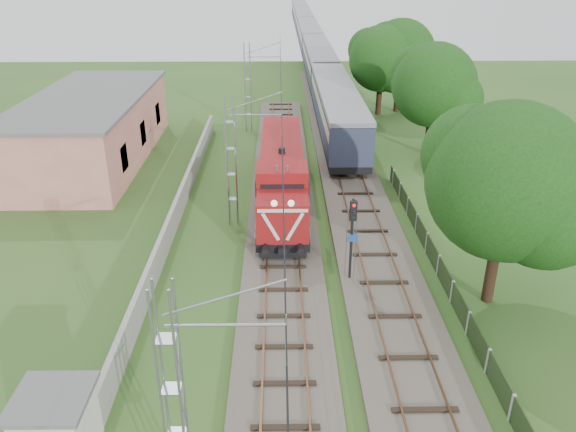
{
  "coord_description": "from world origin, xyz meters",
  "views": [
    {
      "loc": [
        -0.13,
        -19.41,
        15.09
      ],
      "look_at": [
        0.3,
        8.19,
        2.2
      ],
      "focal_mm": 35.0,
      "sensor_mm": 36.0,
      "label": 1
    }
  ],
  "objects_px": {
    "signal_post": "(352,227)",
    "relay_hut": "(57,426)",
    "locomotive": "(282,173)",
    "coach_rake": "(309,35)"
  },
  "relations": [
    {
      "from": "locomotive",
      "to": "signal_post",
      "type": "relative_size",
      "value": 3.59
    },
    {
      "from": "locomotive",
      "to": "relay_hut",
      "type": "distance_m",
      "value": 21.85
    },
    {
      "from": "locomotive",
      "to": "relay_hut",
      "type": "bearing_deg",
      "value": -109.82
    },
    {
      "from": "coach_rake",
      "to": "signal_post",
      "type": "xyz_separation_m",
      "value": [
        -1.64,
        -74.98,
        0.48
      ]
    },
    {
      "from": "relay_hut",
      "to": "signal_post",
      "type": "bearing_deg",
      "value": 44.49
    },
    {
      "from": "locomotive",
      "to": "signal_post",
      "type": "bearing_deg",
      "value": -71.39
    },
    {
      "from": "coach_rake",
      "to": "signal_post",
      "type": "relative_size",
      "value": 26.62
    },
    {
      "from": "locomotive",
      "to": "signal_post",
      "type": "distance_m",
      "value": 10.56
    },
    {
      "from": "coach_rake",
      "to": "relay_hut",
      "type": "height_order",
      "value": "coach_rake"
    },
    {
      "from": "signal_post",
      "to": "relay_hut",
      "type": "distance_m",
      "value": 15.2
    }
  ]
}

